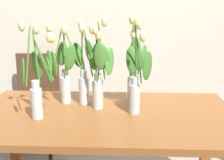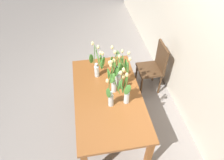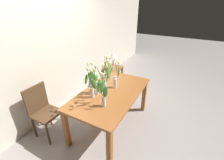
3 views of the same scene
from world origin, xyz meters
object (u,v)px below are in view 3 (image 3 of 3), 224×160
tulip_vase_1 (115,78)px  table_lamp (113,56)px  side_table (113,71)px  tulip_vase_0 (106,75)px  tulip_vase_2 (102,93)px  dining_chair (42,109)px  pillar_candle (112,68)px  tulip_vase_3 (96,82)px  tulip_vase_5 (106,81)px  tulip_vase_4 (92,85)px  dining_table (111,96)px

tulip_vase_1 → table_lamp: 1.45m
tulip_vase_1 → side_table: (1.22, 0.69, -0.49)m
tulip_vase_0 → tulip_vase_1: size_ratio=1.02×
tulip_vase_2 → dining_chair: (-0.33, 1.00, -0.43)m
tulip_vase_0 → pillar_candle: (1.10, 0.46, -0.37)m
tulip_vase_2 → side_table: tulip_vase_2 is taller
tulip_vase_3 → side_table: tulip_vase_3 is taller
tulip_vase_3 → dining_chair: bearing=128.1°
pillar_candle → tulip_vase_5: bearing=-156.0°
tulip_vase_2 → tulip_vase_1: bearing=10.1°
tulip_vase_2 → tulip_vase_4: 0.28m
dining_table → pillar_candle: bearing=27.2°
dining_chair → tulip_vase_3: bearing=-51.9°
tulip_vase_2 → pillar_candle: tulip_vase_2 is taller
table_lamp → tulip_vase_2: bearing=-156.0°
tulip_vase_4 → dining_chair: (-0.44, 0.74, -0.44)m
tulip_vase_0 → table_lamp: size_ratio=1.48×
tulip_vase_1 → tulip_vase_0: bearing=91.9°
tulip_vase_0 → tulip_vase_5: size_ratio=1.01×
dining_table → table_lamp: size_ratio=4.02×
tulip_vase_2 → table_lamp: bearing=24.0°
side_table → tulip_vase_4: bearing=-162.3°
side_table → dining_chair: bearing=174.4°
tulip_vase_5 → dining_chair: size_ratio=0.62×
tulip_vase_2 → tulip_vase_4: (0.11, 0.26, 0.01)m
tulip_vase_2 → tulip_vase_4: size_ratio=1.06×
tulip_vase_2 → dining_chair: bearing=108.2°
tulip_vase_2 → side_table: bearing=23.9°
dining_table → tulip_vase_2: tulip_vase_2 is taller
dining_table → table_lamp: 1.63m
tulip_vase_0 → tulip_vase_2: bearing=-154.3°
tulip_vase_3 → tulip_vase_5: size_ratio=0.94×
dining_table → tulip_vase_4: tulip_vase_4 is taller
tulip_vase_3 → side_table: size_ratio=1.00×
dining_table → tulip_vase_5: (-0.04, 0.07, 0.31)m
tulip_vase_1 → pillar_candle: (1.09, 0.63, -0.33)m
tulip_vase_2 → side_table: (1.79, 0.79, -0.53)m
dining_table → tulip_vase_4: 0.45m
pillar_candle → tulip_vase_0: bearing=-157.2°
tulip_vase_3 → tulip_vase_5: bearing=-50.3°
table_lamp → pillar_candle: size_ratio=5.31×
table_lamp → pillar_candle: bearing=-154.8°
tulip_vase_5 → table_lamp: 1.63m
tulip_vase_4 → table_lamp: (1.72, 0.55, -0.11)m
tulip_vase_3 → pillar_candle: 1.53m
tulip_vase_3 → tulip_vase_4: (-0.13, -0.02, 0.01)m
tulip_vase_3 → pillar_candle: (1.42, 0.46, -0.36)m
table_lamp → tulip_vase_5: bearing=-155.8°
dining_table → tulip_vase_2: (-0.38, -0.08, 0.31)m
dining_table → tulip_vase_0: tulip_vase_0 is taller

